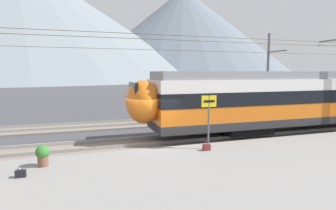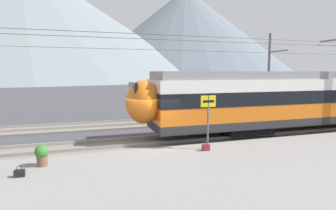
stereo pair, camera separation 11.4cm
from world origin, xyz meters
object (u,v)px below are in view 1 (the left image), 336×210
(catenary_mast_far_side, at_px, (269,71))
(handbag_near_sign, at_px, (207,147))
(potted_plant_platform_edge, at_px, (43,154))
(handbag_beside_passenger, at_px, (21,173))
(platform_sign, at_px, (209,110))

(catenary_mast_far_side, height_order, handbag_near_sign, catenary_mast_far_side)
(handbag_near_sign, relative_size, potted_plant_platform_edge, 0.51)
(handbag_beside_passenger, bearing_deg, potted_plant_platform_edge, 58.38)
(catenary_mast_far_side, bearing_deg, handbag_near_sign, -136.85)
(handbag_beside_passenger, distance_m, handbag_near_sign, 7.21)
(handbag_near_sign, bearing_deg, potted_plant_platform_edge, -179.97)
(catenary_mast_far_side, height_order, potted_plant_platform_edge, catenary_mast_far_side)
(catenary_mast_far_side, bearing_deg, platform_sign, -136.96)
(handbag_beside_passenger, height_order, potted_plant_platform_edge, potted_plant_platform_edge)
(catenary_mast_far_side, height_order, handbag_beside_passenger, catenary_mast_far_side)
(catenary_mast_far_side, xyz_separation_m, platform_sign, (-11.52, -10.76, -1.75))
(platform_sign, distance_m, handbag_beside_passenger, 7.59)
(catenary_mast_far_side, bearing_deg, potted_plant_platform_edge, -149.01)
(catenary_mast_far_side, distance_m, handbag_near_sign, 16.38)
(potted_plant_platform_edge, bearing_deg, platform_sign, 1.82)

